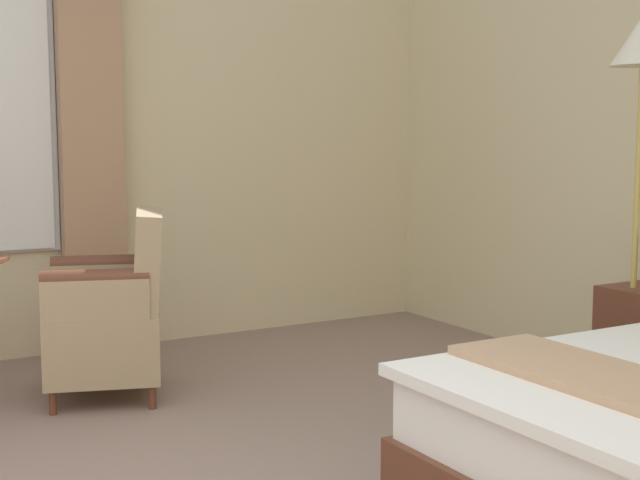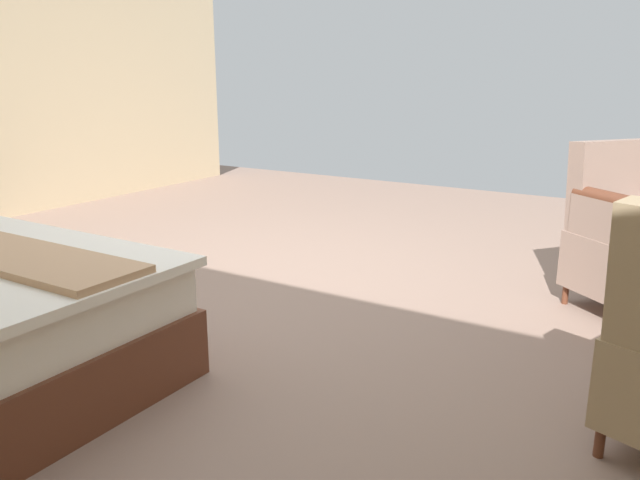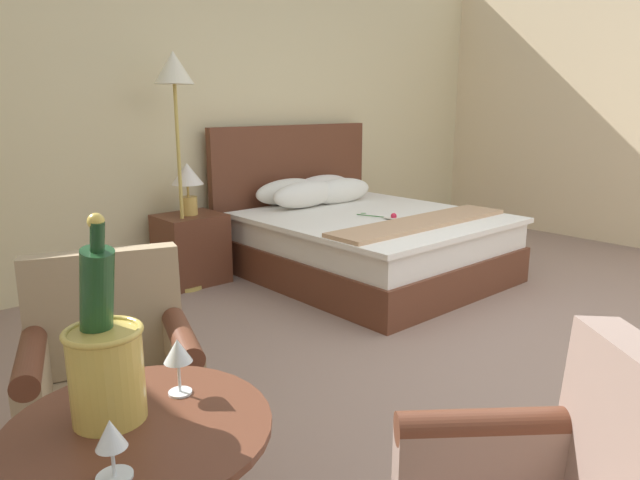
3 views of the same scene
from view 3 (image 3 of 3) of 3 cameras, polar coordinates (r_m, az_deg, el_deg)
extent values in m
plane|color=gray|center=(3.52, 24.55, -12.24)|extent=(8.05, 8.05, 0.00)
cube|color=beige|center=(5.40, -8.26, 13.44)|extent=(6.67, 0.12, 2.93)
cube|color=brown|center=(4.94, 4.92, -1.91)|extent=(1.75, 2.01, 0.30)
cube|color=white|center=(4.88, 4.98, 0.94)|extent=(1.70, 1.95, 0.21)
cube|color=white|center=(4.82, 5.52, 2.26)|extent=(1.79, 1.89, 0.04)
cube|color=tan|center=(4.50, 10.12, 1.75)|extent=(1.75, 0.36, 0.03)
cube|color=brown|center=(5.58, -2.77, 6.48)|extent=(1.84, 0.08, 0.96)
ellipsoid|color=white|center=(5.31, -3.18, 4.87)|extent=(0.74, 0.25, 0.25)
ellipsoid|color=white|center=(5.58, 0.22, 5.30)|extent=(0.75, 0.26, 0.24)
ellipsoid|color=white|center=(5.12, -1.44, 4.59)|extent=(0.75, 0.26, 0.24)
ellipsoid|color=white|center=(5.40, 1.99, 4.92)|extent=(0.74, 0.25, 0.25)
cylinder|color=#2D6628|center=(4.70, 5.52, 2.38)|extent=(0.12, 0.31, 0.01)
sphere|color=#DB2342|center=(4.64, 7.38, 2.40)|extent=(0.05, 0.05, 0.05)
ellipsoid|color=#33702D|center=(4.79, 4.37, 2.68)|extent=(0.05, 0.05, 0.01)
cube|color=white|center=(4.65, 7.15, 2.22)|extent=(0.08, 0.11, 0.00)
cube|color=brown|center=(4.84, -12.76, -0.86)|extent=(0.51, 0.45, 0.57)
sphere|color=tan|center=(4.94, -10.13, 1.06)|extent=(0.02, 0.02, 0.02)
cylinder|color=gold|center=(4.76, -12.99, 3.36)|extent=(0.14, 0.14, 0.15)
cylinder|color=tan|center=(4.74, -13.07, 4.85)|extent=(0.02, 0.02, 0.10)
cone|color=silver|center=(4.72, -13.15, 6.49)|extent=(0.26, 0.26, 0.17)
cylinder|color=tan|center=(4.77, -13.24, -4.49)|extent=(0.28, 0.28, 0.03)
cylinder|color=tan|center=(4.59, -13.78, 5.05)|extent=(0.03, 0.03, 1.57)
cone|color=#EFE5C6|center=(4.55, -14.44, 16.37)|extent=(0.29, 0.29, 0.24)
cylinder|color=brown|center=(1.50, -17.69, -17.51)|extent=(0.64, 0.64, 0.02)
cylinder|color=gold|center=(1.49, -20.54, -12.61)|extent=(0.17, 0.17, 0.23)
torus|color=gold|center=(1.44, -20.91, -8.56)|extent=(0.19, 0.19, 0.02)
cylinder|color=white|center=(1.45, -20.84, -9.30)|extent=(0.15, 0.15, 0.03)
cylinder|color=#1E4723|center=(1.44, -21.42, -6.44)|extent=(0.08, 0.14, 0.31)
cylinder|color=#193D1E|center=(1.36, -21.38, 0.33)|extent=(0.03, 0.05, 0.08)
sphere|color=gold|center=(1.35, -21.50, 1.74)|extent=(0.04, 0.04, 0.04)
cylinder|color=white|center=(1.33, -19.84, -21.37)|extent=(0.07, 0.07, 0.01)
cylinder|color=white|center=(1.31, -19.97, -20.09)|extent=(0.01, 0.01, 0.06)
cone|color=white|center=(1.28, -20.21, -17.72)|extent=(0.06, 0.06, 0.06)
cylinder|color=white|center=(1.60, -13.80, -14.57)|extent=(0.06, 0.06, 0.01)
cylinder|color=white|center=(1.58, -13.90, -13.11)|extent=(0.01, 0.01, 0.08)
cone|color=white|center=(1.55, -14.05, -10.67)|extent=(0.07, 0.07, 0.06)
cylinder|color=brown|center=(2.67, -25.45, -19.60)|extent=(0.04, 0.04, 0.11)
cylinder|color=brown|center=(2.68, -13.72, -18.51)|extent=(0.04, 0.04, 0.11)
cube|color=tan|center=(2.35, -19.65, -17.51)|extent=(0.74, 0.70, 0.32)
cube|color=tan|center=(2.38, -20.72, -6.60)|extent=(0.59, 0.33, 0.48)
cube|color=tan|center=(2.23, -26.71, -12.58)|extent=(0.24, 0.49, 0.19)
cylinder|color=brown|center=(2.19, -26.97, -10.35)|extent=(0.24, 0.49, 0.09)
cube|color=tan|center=(2.24, -13.64, -11.37)|extent=(0.24, 0.49, 0.19)
cylinder|color=brown|center=(2.20, -13.78, -9.13)|extent=(0.24, 0.49, 0.09)
cube|color=gray|center=(1.52, 29.11, -18.91)|extent=(0.42, 0.48, 0.51)
cube|color=gray|center=(1.66, 16.73, -20.66)|extent=(0.45, 0.38, 0.22)
cylinder|color=brown|center=(1.60, 17.01, -17.38)|extent=(0.45, 0.38, 0.09)
camera|label=1|loc=(4.98, 41.20, 8.21)|focal=50.00mm
camera|label=2|loc=(4.26, -30.61, 9.35)|focal=35.00mm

